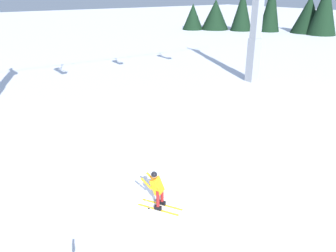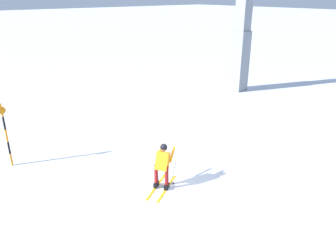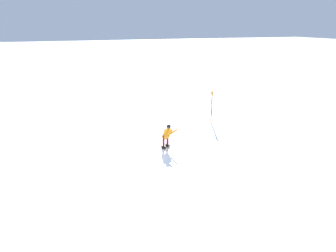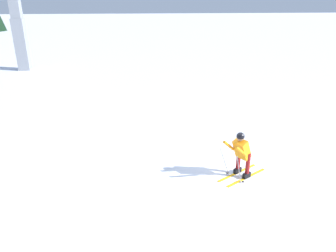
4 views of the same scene
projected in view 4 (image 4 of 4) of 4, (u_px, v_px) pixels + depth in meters
name	position (u px, v px, depth m)	size (l,w,h in m)	color
ground_plane	(208.00, 166.00, 10.56)	(260.00, 260.00, 0.00)	white
skier_carving_main	(241.00, 151.00, 9.61)	(1.31, 1.75, 1.66)	yellow
lift_tower_far	(14.00, 2.00, 23.32)	(0.86, 2.80, 12.25)	gray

